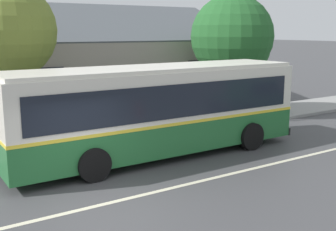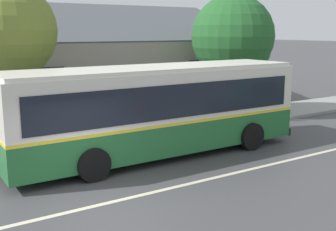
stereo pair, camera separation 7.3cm
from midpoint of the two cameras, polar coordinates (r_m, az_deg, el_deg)
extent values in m
plane|color=#424244|center=(10.89, -8.62, -11.80)|extent=(300.00, 300.00, 0.00)
cube|color=gray|center=(16.25, -17.32, -4.06)|extent=(60.00, 3.00, 0.15)
cube|color=beige|center=(10.89, -8.62, -11.78)|extent=(60.00, 0.16, 0.01)
cube|color=gray|center=(24.49, -18.97, 5.14)|extent=(22.78, 10.48, 3.70)
cube|color=#4C5156|center=(21.84, -17.78, 12.05)|extent=(23.38, 5.30, 2.17)
cube|color=#4C5156|center=(26.93, -20.74, 11.65)|extent=(23.38, 5.30, 2.17)
cube|color=black|center=(19.42, -15.25, 4.42)|extent=(1.10, 0.06, 1.30)
cube|color=black|center=(23.06, 4.06, 5.84)|extent=(1.10, 0.06, 1.30)
cube|color=#4C3323|center=(20.81, -6.11, 2.47)|extent=(1.00, 0.06, 2.10)
cube|color=#236633|center=(14.56, -1.33, -2.41)|extent=(10.48, 2.54, 1.02)
cube|color=yellow|center=(14.44, -1.34, -0.24)|extent=(10.50, 2.56, 0.10)
cube|color=silver|center=(14.29, -1.35, 3.04)|extent=(10.48, 2.54, 1.57)
cube|color=silver|center=(14.19, -1.37, 6.43)|extent=(10.27, 2.41, 0.12)
cube|color=black|center=(15.39, -3.78, 3.25)|extent=(9.63, 0.06, 1.07)
cube|color=black|center=(13.25, 1.47, 1.94)|extent=(9.63, 0.06, 1.07)
cube|color=black|center=(17.57, 13.53, 3.97)|extent=(0.05, 2.20, 1.07)
cube|color=black|center=(17.50, 13.64, 6.40)|extent=(0.05, 1.75, 0.24)
cube|color=black|center=(17.87, 13.32, -1.39)|extent=(0.09, 2.50, 0.28)
cube|color=#197233|center=(15.07, -8.10, -2.05)|extent=(2.93, 0.04, 0.72)
cube|color=black|center=(17.79, 7.86, 2.20)|extent=(0.90, 0.03, 2.35)
cylinder|color=black|center=(17.43, 5.71, -1.12)|extent=(1.00, 0.28, 1.00)
cylinder|color=black|center=(15.59, 11.38, -2.79)|extent=(1.00, 0.28, 1.00)
cylinder|color=black|center=(14.57, -13.68, -3.90)|extent=(1.00, 0.28, 1.00)
cylinder|color=black|center=(12.32, -9.88, -6.57)|extent=(1.00, 0.28, 1.00)
cylinder|color=#4C3828|center=(21.43, 8.63, 3.43)|extent=(0.29, 0.29, 2.67)
sphere|color=#235B28|center=(21.23, 8.85, 10.55)|extent=(4.07, 4.07, 4.07)
sphere|color=#235B28|center=(21.62, 10.40, 8.89)|extent=(2.65, 2.65, 2.65)
cylinder|color=#4C3828|center=(16.93, -20.25, 1.47)|extent=(0.44, 0.44, 3.10)
sphere|color=olive|center=(16.71, -20.91, 10.73)|extent=(3.64, 3.64, 3.64)
sphere|color=olive|center=(16.94, -19.06, 9.00)|extent=(2.11, 2.11, 2.11)
cylinder|color=gray|center=(19.81, 10.92, 2.75)|extent=(0.07, 0.07, 2.40)
cube|color=#1959A5|center=(19.68, 11.06, 5.48)|extent=(0.36, 0.03, 0.48)
camera|label=1|loc=(0.04, -89.86, 0.03)|focal=45.00mm
camera|label=2|loc=(0.04, 90.14, -0.03)|focal=45.00mm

